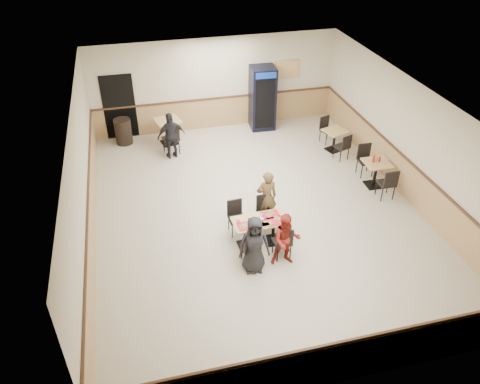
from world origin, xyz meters
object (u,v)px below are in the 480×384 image
object	(u,v)px
diner_woman_left	(254,245)
pepsi_cooler	(262,98)
side_table_far	(334,137)
diner_man_opposite	(267,197)
back_table	(168,128)
trash_bin	(123,131)
main_table	(260,228)
lone_diner	(171,136)
diner_woman_right	(286,240)
side_table_near	(376,170)

from	to	relation	value
diner_woman_left	pepsi_cooler	bearing A→B (deg)	79.64
side_table_far	diner_man_opposite	bearing A→B (deg)	-136.25
back_table	trash_bin	size ratio (longest dim) A/B	1.10
diner_woman_left	back_table	world-z (taller)	diner_woman_left
back_table	main_table	bearing A→B (deg)	-75.06
diner_man_opposite	pepsi_cooler	size ratio (longest dim) A/B	0.68
main_table	lone_diner	xyz separation A→B (m)	(-1.44, 4.50, 0.27)
diner_man_opposite	trash_bin	world-z (taller)	diner_man_opposite
diner_woman_left	lone_diner	bearing A→B (deg)	108.79
diner_woman_right	trash_bin	bearing A→B (deg)	123.84
lone_diner	side_table_near	bearing A→B (deg)	139.39
diner_woman_right	back_table	world-z (taller)	diner_woman_right
side_table_far	back_table	world-z (taller)	back_table
lone_diner	diner_man_opposite	bearing A→B (deg)	104.91
back_table	lone_diner	bearing A→B (deg)	-90.00
back_table	pepsi_cooler	size ratio (longest dim) A/B	0.44
main_table	back_table	world-z (taller)	back_table
diner_man_opposite	side_table_near	distance (m)	3.44
side_table_far	diner_woman_left	bearing A→B (deg)	-130.22
diner_woman_right	diner_woman_left	bearing A→B (deg)	-169.59
diner_woman_left	back_table	distance (m)	6.29
diner_woman_left	back_table	bearing A→B (deg)	107.14
diner_woman_right	diner_man_opposite	bearing A→B (deg)	97.04
diner_man_opposite	pepsi_cooler	bearing A→B (deg)	-105.08
diner_woman_left	diner_woman_right	bearing A→B (deg)	9.85
diner_woman_left	pepsi_cooler	world-z (taller)	pepsi_cooler
trash_bin	diner_woman_left	bearing A→B (deg)	-69.49
main_table	side_table_far	distance (m)	5.06
main_table	side_table_far	xyz separation A→B (m)	(3.43, 3.71, -0.00)
side_table_near	diner_woman_right	bearing A→B (deg)	-145.08
main_table	diner_woman_left	bearing A→B (deg)	-117.90
main_table	side_table_near	bearing A→B (deg)	20.71
trash_bin	side_table_far	bearing A→B (deg)	-18.14
diner_man_opposite	side_table_near	bearing A→B (deg)	-166.36
main_table	trash_bin	xyz separation A→B (m)	(-2.82, 5.76, -0.04)
side_table_far	trash_bin	world-z (taller)	trash_bin
main_table	diner_woman_right	distance (m)	0.85
diner_woman_left	diner_man_opposite	xyz separation A→B (m)	(0.74, 1.57, 0.02)
lone_diner	back_table	size ratio (longest dim) A/B	1.58
pepsi_cooler	trash_bin	xyz separation A→B (m)	(-4.55, -0.04, -0.63)
lone_diner	pepsi_cooler	bearing A→B (deg)	-168.81
diner_man_opposite	trash_bin	size ratio (longest dim) A/B	1.72
pepsi_cooler	side_table_near	bearing A→B (deg)	-61.97
diner_woman_right	lone_diner	distance (m)	5.55
diner_man_opposite	lone_diner	bearing A→B (deg)	-63.90
diner_woman_right	diner_man_opposite	world-z (taller)	diner_man_opposite
side_table_near	trash_bin	world-z (taller)	trash_bin
diner_woman_left	diner_man_opposite	distance (m)	1.74
side_table_far	pepsi_cooler	size ratio (longest dim) A/B	0.38
main_table	diner_woman_left	world-z (taller)	diner_woman_left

